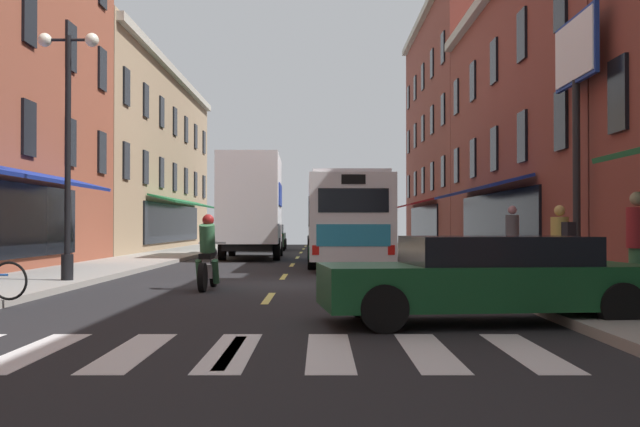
{
  "coord_description": "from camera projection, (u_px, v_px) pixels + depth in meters",
  "views": [
    {
      "loc": [
        1.0,
        -18.87,
        1.41
      ],
      "look_at": [
        1.06,
        7.67,
        1.81
      ],
      "focal_mm": 44.55,
      "sensor_mm": 36.0,
      "label": 1
    }
  ],
  "objects": [
    {
      "name": "ground_plane",
      "position": [
        276.0,
        287.0,
        18.84
      ],
      "size": [
        34.8,
        80.0,
        0.1
      ],
      "primitive_type": "cube",
      "color": "black"
    },
    {
      "name": "motorcycle_rider",
      "position": [
        206.0,
        257.0,
        17.47
      ],
      "size": [
        0.62,
        2.07,
        1.66
      ],
      "color": "black",
      "rests_on": "ground"
    },
    {
      "name": "sidewalk_left",
      "position": [
        28.0,
        282.0,
        18.83
      ],
      "size": [
        3.0,
        80.0,
        0.14
      ],
      "primitive_type": "cube",
      "color": "gray",
      "rests_on": "ground"
    },
    {
      "name": "box_truck",
      "position": [
        250.0,
        207.0,
        33.7
      ],
      "size": [
        2.62,
        7.83,
        4.29
      ],
      "color": "white",
      "rests_on": "ground"
    },
    {
      "name": "street_lamp_twin",
      "position": [
        66.0,
        144.0,
        18.45
      ],
      "size": [
        1.42,
        0.32,
        5.77
      ],
      "color": "black",
      "rests_on": "sidewalk_left"
    },
    {
      "name": "sedan_near",
      "position": [
        485.0,
        278.0,
        11.45
      ],
      "size": [
        4.84,
        2.41,
        1.25
      ],
      "color": "#144723",
      "rests_on": "ground"
    },
    {
      "name": "crosswalk_near",
      "position": [
        229.0,
        351.0,
        8.84
      ],
      "size": [
        7.1,
        2.8,
        0.01
      ],
      "color": "silver",
      "rests_on": "ground"
    },
    {
      "name": "pedestrian_near",
      "position": [
        558.0,
        244.0,
        16.17
      ],
      "size": [
        0.46,
        0.52,
        1.68
      ],
      "rotation": [
        0.0,
        0.0,
        0.55
      ],
      "color": "#66387F",
      "rests_on": "sidewalk_right"
    },
    {
      "name": "sidewalk_right",
      "position": [
        524.0,
        282.0,
        18.86
      ],
      "size": [
        3.0,
        80.0,
        0.14
      ],
      "primitive_type": "cube",
      "color": "gray",
      "rests_on": "ground"
    },
    {
      "name": "pedestrian_far",
      "position": [
        510.0,
        238.0,
        21.63
      ],
      "size": [
        0.36,
        0.36,
        1.82
      ],
      "rotation": [
        0.0,
        0.0,
        1.66
      ],
      "color": "#66387F",
      "rests_on": "sidewalk_right"
    },
    {
      "name": "billboard_sign",
      "position": [
        574.0,
        79.0,
        18.75
      ],
      "size": [
        0.4,
        2.9,
        6.22
      ],
      "color": "black",
      "rests_on": "sidewalk_right"
    },
    {
      "name": "pedestrian_mid",
      "position": [
        635.0,
        244.0,
        13.29
      ],
      "size": [
        0.36,
        0.36,
        1.84
      ],
      "rotation": [
        0.0,
        0.0,
        3.63
      ],
      "color": "#33663F",
      "rests_on": "sidewalk_right"
    },
    {
      "name": "lane_centre_dashes",
      "position": [
        276.0,
        285.0,
        18.59
      ],
      "size": [
        0.14,
        73.9,
        0.01
      ],
      "color": "#DBCC4C",
      "rests_on": "ground"
    },
    {
      "name": "transit_bus",
      "position": [
        342.0,
        219.0,
        28.83
      ],
      "size": [
        2.78,
        11.77,
        3.11
      ],
      "color": "white",
      "rests_on": "ground"
    },
    {
      "name": "sedan_mid",
      "position": [
        267.0,
        237.0,
        45.58
      ],
      "size": [
        2.04,
        4.7,
        1.47
      ],
      "color": "#144723",
      "rests_on": "ground"
    }
  ]
}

